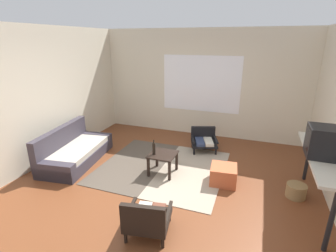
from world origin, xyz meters
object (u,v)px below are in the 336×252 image
crt_television (327,142)px  armchair_by_window (204,140)px  wicker_basket (296,191)px  couch (74,151)px  armchair_striped_foreground (147,219)px  glass_bottle (154,148)px  ottoman_orange (223,175)px  console_shelf (322,160)px  coffee_table (163,158)px  clay_vase (321,139)px

crt_television → armchair_by_window: bearing=141.4°
armchair_by_window → wicker_basket: bearing=-36.3°
couch → armchair_striped_foreground: couch is taller
wicker_basket → glass_bottle: bearing=-177.8°
armchair_by_window → ottoman_orange: bearing=-63.7°
couch → armchair_striped_foreground: 2.72m
ottoman_orange → wicker_basket: (1.17, -0.03, -0.05)m
armchair_striped_foreground → ottoman_orange: 1.79m
couch → wicker_basket: couch is taller
console_shelf → couch: bearing=179.4°
coffee_table → ottoman_orange: 1.14m
coffee_table → crt_television: size_ratio=1.00×
coffee_table → console_shelf: console_shelf is taller
couch → coffee_table: bearing=4.3°
crt_television → clay_vase: size_ratio=1.43×
armchair_by_window → armchair_striped_foreground: armchair_striped_foreground is taller
ottoman_orange → crt_television: crt_television is taller
coffee_table → armchair_by_window: bearing=70.1°
ottoman_orange → glass_bottle: 1.33m
couch → glass_bottle: (1.78, 0.07, 0.31)m
console_shelf → glass_bottle: console_shelf is taller
ottoman_orange → glass_bottle: (-1.28, -0.13, 0.37)m
coffee_table → armchair_by_window: size_ratio=0.70×
coffee_table → armchair_by_window: armchair_by_window is taller
couch → glass_bottle: bearing=2.3°
armchair_striped_foreground → clay_vase: (2.12, 1.68, 0.75)m
couch → clay_vase: bearing=3.2°
crt_television → glass_bottle: crt_television is taller
crt_television → clay_vase: bearing=89.5°
console_shelf → glass_bottle: bearing=177.4°
coffee_table → console_shelf: size_ratio=0.26×
crt_television → ottoman_orange: bearing=167.1°
armchair_striped_foreground → crt_television: crt_television is taller
clay_vase → wicker_basket: (-0.21, -0.08, -0.90)m
armchair_striped_foreground → glass_bottle: bearing=109.6°
armchair_striped_foreground → ottoman_orange: bearing=65.6°
armchair_by_window → armchair_striped_foreground: (-0.10, -2.93, 0.02)m
ottoman_orange → wicker_basket: ottoman_orange is taller
armchair_striped_foreground → console_shelf: bearing=33.1°
armchair_by_window → crt_television: (2.02, -1.61, 0.85)m
clay_vase → wicker_basket: size_ratio=1.13×
couch → clay_vase: (4.43, 0.25, 0.79)m
armchair_striped_foreground → glass_bottle: (-0.54, 1.50, 0.26)m
armchair_striped_foreground → clay_vase: clay_vase is taller
couch → crt_television: crt_television is taller
coffee_table → crt_television: (2.50, -0.26, 0.79)m
ottoman_orange → glass_bottle: glass_bottle is taller
console_shelf → armchair_striped_foreground: bearing=-146.9°
crt_television → wicker_basket: bearing=126.3°
ottoman_orange → armchair_by_window: bearing=116.3°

